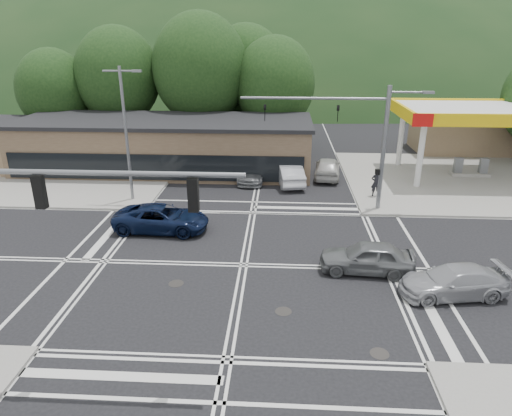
# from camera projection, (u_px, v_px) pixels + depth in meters

# --- Properties ---
(ground) EXTENTS (120.00, 120.00, 0.00)m
(ground) POSITION_uv_depth(u_px,v_px,m) (244.00, 265.00, 22.94)
(ground) COLOR black
(ground) RESTS_ON ground
(sidewalk_ne) EXTENTS (16.00, 16.00, 0.15)m
(sidewalk_ne) POSITION_uv_depth(u_px,v_px,m) (448.00, 180.00, 36.09)
(sidewalk_ne) COLOR gray
(sidewalk_ne) RESTS_ON ground
(sidewalk_nw) EXTENTS (16.00, 16.00, 0.15)m
(sidewalk_nw) POSITION_uv_depth(u_px,v_px,m) (78.00, 173.00, 37.70)
(sidewalk_nw) COLOR gray
(sidewalk_nw) RESTS_ON ground
(gas_station_canopy) EXTENTS (12.32, 8.34, 5.75)m
(gas_station_canopy) POSITION_uv_depth(u_px,v_px,m) (480.00, 115.00, 35.13)
(gas_station_canopy) COLOR silver
(gas_station_canopy) RESTS_ON ground
(convenience_store) EXTENTS (10.00, 6.00, 3.80)m
(convenience_store) POSITION_uv_depth(u_px,v_px,m) (469.00, 132.00, 44.50)
(convenience_store) COLOR #846B4F
(convenience_store) RESTS_ON ground
(commercial_row) EXTENTS (24.00, 8.00, 4.00)m
(commercial_row) POSITION_uv_depth(u_px,v_px,m) (166.00, 146.00, 38.50)
(commercial_row) COLOR brown
(commercial_row) RESTS_ON ground
(hill_north) EXTENTS (252.00, 126.00, 140.00)m
(hill_north) POSITION_uv_depth(u_px,v_px,m) (275.00, 83.00, 106.84)
(hill_north) COLOR #1C3819
(hill_north) RESTS_ON ground
(tree_n_a) EXTENTS (8.00, 8.00, 11.75)m
(tree_n_a) POSITION_uv_depth(u_px,v_px,m) (118.00, 76.00, 43.51)
(tree_n_a) COLOR #382619
(tree_n_a) RESTS_ON ground
(tree_n_b) EXTENTS (9.00, 9.00, 12.98)m
(tree_n_b) POSITION_uv_depth(u_px,v_px,m) (200.00, 69.00, 42.85)
(tree_n_b) COLOR #382619
(tree_n_b) RESTS_ON ground
(tree_n_c) EXTENTS (7.60, 7.60, 10.87)m
(tree_n_c) POSITION_uv_depth(u_px,v_px,m) (275.00, 84.00, 42.94)
(tree_n_c) COLOR #382619
(tree_n_c) RESTS_ON ground
(tree_n_d) EXTENTS (6.80, 6.80, 9.76)m
(tree_n_d) POSITION_uv_depth(u_px,v_px,m) (54.00, 90.00, 43.36)
(tree_n_d) COLOR #382619
(tree_n_d) RESTS_ON ground
(tree_n_e) EXTENTS (8.40, 8.40, 11.98)m
(tree_n_e) POSITION_uv_depth(u_px,v_px,m) (246.00, 73.00, 46.60)
(tree_n_e) COLOR #382619
(tree_n_e) RESTS_ON ground
(streetlight_nw) EXTENTS (2.50, 0.25, 9.00)m
(streetlight_nw) POSITION_uv_depth(u_px,v_px,m) (127.00, 129.00, 29.98)
(streetlight_nw) COLOR slate
(streetlight_nw) RESTS_ON ground
(signal_mast_ne) EXTENTS (11.65, 0.30, 8.00)m
(signal_mast_ne) POSITION_uv_depth(u_px,v_px,m) (365.00, 133.00, 28.40)
(signal_mast_ne) COLOR slate
(signal_mast_ne) RESTS_ON ground
(signal_mast_sw) EXTENTS (9.14, 0.28, 8.00)m
(signal_mast_sw) POSITION_uv_depth(u_px,v_px,m) (10.00, 237.00, 13.81)
(signal_mast_sw) COLOR slate
(signal_mast_sw) RESTS_ON ground
(car_blue_west) EXTENTS (5.61, 2.77, 1.53)m
(car_blue_west) POSITION_uv_depth(u_px,v_px,m) (161.00, 218.00, 26.72)
(car_blue_west) COLOR black
(car_blue_west) RESTS_ON ground
(car_grey_center) EXTENTS (4.66, 2.16, 1.54)m
(car_grey_center) POSITION_uv_depth(u_px,v_px,m) (367.00, 257.00, 22.06)
(car_grey_center) COLOR slate
(car_grey_center) RESTS_ON ground
(car_silver_east) EXTENTS (4.94, 2.55, 1.37)m
(car_silver_east) POSITION_uv_depth(u_px,v_px,m) (453.00, 282.00, 20.06)
(car_silver_east) COLOR #9FA1A6
(car_silver_east) RESTS_ON ground
(car_queue_a) EXTENTS (2.50, 5.17, 1.63)m
(car_queue_a) POSITION_uv_depth(u_px,v_px,m) (289.00, 173.00, 35.10)
(car_queue_a) COLOR silver
(car_queue_a) RESTS_ON ground
(car_queue_b) EXTENTS (2.46, 5.02, 1.65)m
(car_queue_b) POSITION_uv_depth(u_px,v_px,m) (327.00, 167.00, 36.66)
(car_queue_b) COLOR #B1B1AD
(car_queue_b) RESTS_ON ground
(car_northbound) EXTENTS (2.18, 4.90, 1.40)m
(car_northbound) POSITION_uv_depth(u_px,v_px,m) (252.00, 172.00, 35.92)
(car_northbound) COLOR slate
(car_northbound) RESTS_ON ground
(pedestrian) EXTENTS (0.73, 0.50, 1.92)m
(pedestrian) POSITION_uv_depth(u_px,v_px,m) (376.00, 183.00, 31.95)
(pedestrian) COLOR black
(pedestrian) RESTS_ON sidewalk_ne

